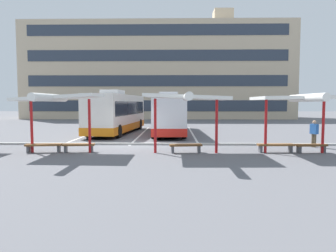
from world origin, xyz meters
name	(u,v)px	position (x,y,z in m)	size (l,w,h in m)	color
ground_plane	(130,145)	(0.00, 0.00, 0.00)	(160.00, 160.00, 0.00)	slate
terminal_building	(159,73)	(0.04, 36.21, 7.82)	(43.98, 11.86, 18.38)	#C6B293
coach_bus_0	(117,113)	(-2.13, 7.57, 1.70)	(3.48, 11.10, 3.60)	silver
coach_bus_1	(168,114)	(2.18, 7.93, 1.61)	(2.84, 12.35, 3.44)	silver
lane_stripe_0	(90,134)	(-4.23, 6.59, 0.00)	(0.16, 14.00, 0.01)	white
lane_stripe_1	(141,134)	(0.00, 6.59, 0.00)	(0.16, 14.00, 0.01)	white
lane_stripe_2	(193,134)	(4.23, 6.59, 0.00)	(0.16, 14.00, 0.01)	white
waiting_shelter_1	(58,99)	(-3.15, -3.40, 2.77)	(4.01, 4.67, 3.04)	red
bench_1	(44,146)	(-4.05, -3.14, 0.34)	(1.86, 0.66, 0.45)	brown
bench_2	(79,146)	(-2.25, -3.05, 0.33)	(1.66, 0.60, 0.45)	brown
waiting_shelter_2	(186,98)	(3.31, -3.42, 2.81)	(4.14, 5.31, 3.03)	red
bench_3	(186,146)	(3.31, -3.09, 0.34)	(1.71, 0.64, 0.45)	brown
waiting_shelter_3	(297,99)	(8.88, -3.28, 2.76)	(3.92, 4.89, 2.98)	red
bench_4	(275,146)	(7.98, -2.88, 0.34)	(1.87, 0.48, 0.45)	brown
bench_5	(311,146)	(9.78, -2.97, 0.33)	(1.64, 0.59, 0.45)	brown
platform_kerb	(130,144)	(0.00, -0.08, 0.06)	(44.00, 0.24, 0.12)	#ADADA8
waiting_passenger_0	(314,132)	(10.82, -0.87, 0.89)	(0.39, 0.50, 1.56)	brown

